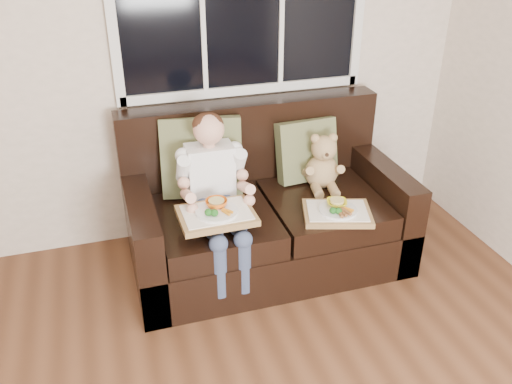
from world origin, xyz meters
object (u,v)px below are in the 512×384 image
object	(u,v)px
loveseat	(264,214)
teddy_bear	(323,165)
child	(214,183)
tray_left	(216,213)
tray_right	(337,212)

from	to	relation	value
loveseat	teddy_bear	world-z (taller)	loveseat
loveseat	teddy_bear	xyz separation A→B (m)	(0.39, 0.01, 0.29)
loveseat	teddy_bear	size ratio (longest dim) A/B	4.48
child	teddy_bear	bearing A→B (deg)	9.89
teddy_bear	tray_left	bearing A→B (deg)	-146.18
teddy_bear	tray_right	world-z (taller)	teddy_bear
teddy_bear	tray_left	xyz separation A→B (m)	(-0.78, -0.34, -0.03)
child	tray_right	size ratio (longest dim) A/B	1.95
teddy_bear	tray_left	world-z (taller)	teddy_bear
child	teddy_bear	size ratio (longest dim) A/B	2.37
loveseat	tray_right	size ratio (longest dim) A/B	3.69
teddy_bear	child	bearing A→B (deg)	-160.10
loveseat	tray_left	xyz separation A→B (m)	(-0.39, -0.34, 0.27)
tray_left	tray_right	distance (m)	0.72
child	teddy_bear	world-z (taller)	child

